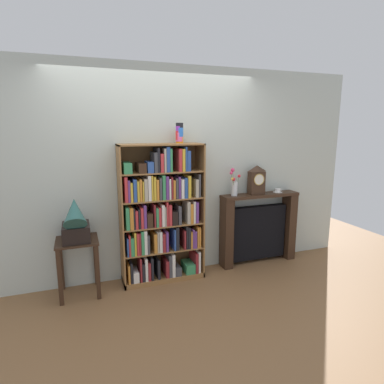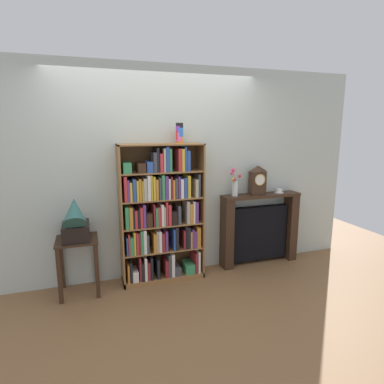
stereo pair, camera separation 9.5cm
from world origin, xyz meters
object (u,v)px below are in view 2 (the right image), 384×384
Objects in this scene: gramophone at (75,221)px; cup_stack at (179,133)px; teacup_with_saucer at (279,191)px; flower_vase at (235,185)px; mantel_clock at (258,180)px; bookshelf at (161,218)px; side_table_left at (78,254)px; fireplace_mantel at (259,229)px.

cup_stack is at bearing 7.05° from gramophone.
flower_vase is at bearing -179.95° from teacup_with_saucer.
gramophone is at bearing -175.57° from flower_vase.
cup_stack reaches higher than gramophone.
cup_stack is at bearing 179.93° from mantel_clock.
teacup_with_saucer is at bearing 0.05° from cup_stack.
side_table_left is at bearing -177.33° from bookshelf.
teacup_with_saucer is (1.42, 0.00, -0.79)m from cup_stack.
side_table_left is at bearing 90.00° from gramophone.
fireplace_mantel is at bearing 4.16° from gramophone.
mantel_clock reaches higher than fireplace_mantel.
side_table_left is at bearing -177.85° from teacup_with_saucer.
side_table_left is at bearing -177.59° from mantel_clock.
fireplace_mantel is at bearing 18.04° from mantel_clock.
mantel_clock is at bearing -179.55° from teacup_with_saucer.
fireplace_mantel is 8.53× the size of teacup_with_saucer.
cup_stack reaches higher than bookshelf.
teacup_with_saucer is at bearing 1.86° from bookshelf.
cup_stack reaches higher than fireplace_mantel.
cup_stack is at bearing 11.66° from bookshelf.
gramophone is (0.00, -0.05, 0.40)m from side_table_left.
side_table_left is 0.58× the size of fireplace_mantel.
bookshelf is at bearing -177.78° from mantel_clock.
fireplace_mantel is at bearing 1.02° from cup_stack.
mantel_clock reaches higher than gramophone.
side_table_left is 2.41m from mantel_clock.
teacup_with_saucer reaches higher than side_table_left.
gramophone is 2.33m from mantel_clock.
mantel_clock is 3.00× the size of teacup_with_saucer.
mantel_clock is (-0.07, -0.02, 0.69)m from fireplace_mantel.
gramophone is 2.65m from teacup_with_saucer.
gramophone is 4.22× the size of teacup_with_saucer.
side_table_left is at bearing -175.43° from cup_stack.
flower_vase reaches higher than gramophone.
mantel_clock is (2.30, 0.15, 0.31)m from gramophone.
fireplace_mantel is at bearing 3.00° from bookshelf.
fireplace_mantel is (2.37, 0.17, -0.38)m from gramophone.
fireplace_mantel reaches higher than side_table_left.
bookshelf is 4.31× the size of mantel_clock.
flower_vase is (-0.33, 0.00, -0.05)m from mantel_clock.
fireplace_mantel is 0.59m from teacup_with_saucer.
flower_vase reaches higher than side_table_left.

